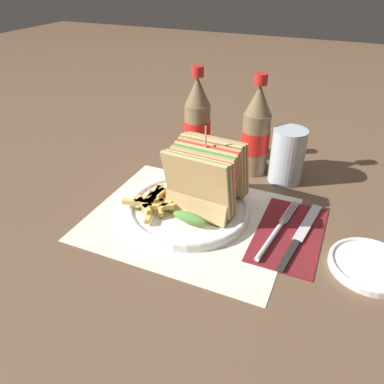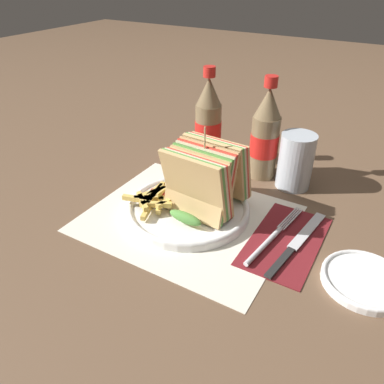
{
  "view_description": "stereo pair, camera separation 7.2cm",
  "coord_description": "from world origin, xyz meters",
  "views": [
    {
      "loc": [
        0.24,
        -0.55,
        0.43
      ],
      "look_at": [
        -0.01,
        0.02,
        0.04
      ],
      "focal_mm": 35.0,
      "sensor_mm": 36.0,
      "label": 1
    },
    {
      "loc": [
        0.3,
        -0.51,
        0.43
      ],
      "look_at": [
        -0.01,
        0.02,
        0.04
      ],
      "focal_mm": 35.0,
      "sensor_mm": 36.0,
      "label": 2
    }
  ],
  "objects": [
    {
      "name": "ground_plane",
      "position": [
        0.0,
        0.0,
        0.0
      ],
      "size": [
        4.0,
        4.0,
        0.0
      ],
      "primitive_type": "plane",
      "color": "brown"
    },
    {
      "name": "glass_near",
      "position": [
        0.13,
        0.2,
        0.05
      ],
      "size": [
        0.07,
        0.07,
        0.12
      ],
      "color": "silver",
      "rests_on": "ground_plane"
    },
    {
      "name": "club_sandwich",
      "position": [
        0.02,
        0.02,
        0.08
      ],
      "size": [
        0.13,
        0.17,
        0.17
      ],
      "color": "tan",
      "rests_on": "plate_main"
    },
    {
      "name": "placemat",
      "position": [
        -0.0,
        -0.02,
        0.0
      ],
      "size": [
        0.37,
        0.31,
        0.0
      ],
      "color": "silver",
      "rests_on": "ground_plane"
    },
    {
      "name": "coke_bottle_far",
      "position": [
        0.06,
        0.22,
        0.1
      ],
      "size": [
        0.06,
        0.06,
        0.23
      ],
      "color": "#7A6647",
      "rests_on": "ground_plane"
    },
    {
      "name": "fries_pile",
      "position": [
        -0.07,
        -0.03,
        0.03
      ],
      "size": [
        0.11,
        0.11,
        0.02
      ],
      "color": "#E0B756",
      "rests_on": "plate_main"
    },
    {
      "name": "fork",
      "position": [
        0.16,
        -0.01,
        0.01
      ],
      "size": [
        0.04,
        0.2,
        0.01
      ],
      "rotation": [
        0.0,
        0.0,
        -0.14
      ],
      "color": "silver",
      "rests_on": "napkin"
    },
    {
      "name": "napkin",
      "position": [
        0.18,
        0.01,
        0.0
      ],
      "size": [
        0.11,
        0.21,
        0.0
      ],
      "color": "maroon",
      "rests_on": "ground_plane"
    },
    {
      "name": "ketchup_blob",
      "position": [
        -0.08,
        0.0,
        0.03
      ],
      "size": [
        0.04,
        0.03,
        0.01
      ],
      "color": "maroon",
      "rests_on": "plate_main"
    },
    {
      "name": "side_saucer",
      "position": [
        0.32,
        -0.02,
        0.01
      ],
      "size": [
        0.13,
        0.13,
        0.01
      ],
      "color": "white",
      "rests_on": "ground_plane"
    },
    {
      "name": "plate_main",
      "position": [
        -0.01,
        -0.0,
        0.01
      ],
      "size": [
        0.24,
        0.24,
        0.02
      ],
      "color": "white",
      "rests_on": "ground_plane"
    },
    {
      "name": "knife",
      "position": [
        0.2,
        0.01,
        0.01
      ],
      "size": [
        0.04,
        0.21,
        0.0
      ],
      "rotation": [
        0.0,
        0.0,
        -0.14
      ],
      "color": "black",
      "rests_on": "napkin"
    },
    {
      "name": "coke_bottle_near",
      "position": [
        -0.09,
        0.22,
        0.1
      ],
      "size": [
        0.06,
        0.06,
        0.23
      ],
      "color": "#7A6647",
      "rests_on": "ground_plane"
    }
  ]
}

